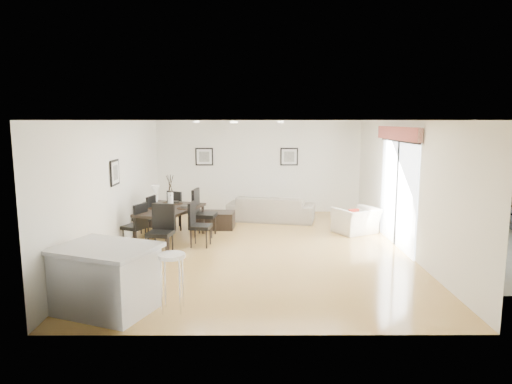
{
  "coord_description": "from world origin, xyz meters",
  "views": [
    {
      "loc": [
        -0.12,
        -9.44,
        2.69
      ],
      "look_at": [
        -0.09,
        0.4,
        1.15
      ],
      "focal_mm": 32.0,
      "sensor_mm": 36.0,
      "label": 1
    }
  ],
  "objects_px": {
    "kitchen_island": "(106,278)",
    "bar_stool": "(172,262)",
    "dining_table": "(171,212)",
    "side_table": "(156,214)",
    "dining_chair_head": "(162,227)",
    "dining_chair_enear": "(197,222)",
    "coffee_table": "(213,220)",
    "dining_chair_efar": "(201,210)",
    "dining_chair_wnear": "(137,223)",
    "sofa": "(271,208)",
    "dining_chair_wfar": "(147,214)",
    "armchair": "(356,221)",
    "dining_chair_foot": "(177,208)"
  },
  "relations": [
    {
      "from": "kitchen_island",
      "to": "sofa",
      "type": "bearing_deg",
      "value": 88.49
    },
    {
      "from": "dining_table",
      "to": "dining_chair_wfar",
      "type": "height_order",
      "value": "dining_chair_wfar"
    },
    {
      "from": "sofa",
      "to": "dining_chair_wfar",
      "type": "height_order",
      "value": "dining_chair_wfar"
    },
    {
      "from": "bar_stool",
      "to": "dining_chair_enear",
      "type": "bearing_deg",
      "value": 91.36
    },
    {
      "from": "dining_chair_wnear",
      "to": "side_table",
      "type": "xyz_separation_m",
      "value": [
        -0.01,
        1.96,
        -0.21
      ]
    },
    {
      "from": "dining_table",
      "to": "dining_chair_head",
      "type": "bearing_deg",
      "value": -69.73
    },
    {
      "from": "sofa",
      "to": "side_table",
      "type": "distance_m",
      "value": 3.05
    },
    {
      "from": "dining_table",
      "to": "dining_chair_efar",
      "type": "relative_size",
      "value": 1.78
    },
    {
      "from": "dining_chair_head",
      "to": "dining_chair_foot",
      "type": "distance_m",
      "value": 2.23
    },
    {
      "from": "sofa",
      "to": "armchair",
      "type": "distance_m",
      "value": 2.46
    },
    {
      "from": "sofa",
      "to": "bar_stool",
      "type": "height_order",
      "value": "bar_stool"
    },
    {
      "from": "dining_chair_foot",
      "to": "side_table",
      "type": "relative_size",
      "value": 1.53
    },
    {
      "from": "sofa",
      "to": "bar_stool",
      "type": "bearing_deg",
      "value": 86.91
    },
    {
      "from": "dining_table",
      "to": "dining_chair_foot",
      "type": "height_order",
      "value": "dining_chair_foot"
    },
    {
      "from": "dining_chair_efar",
      "to": "dining_chair_wnear",
      "type": "bearing_deg",
      "value": 134.82
    },
    {
      "from": "dining_table",
      "to": "dining_chair_enear",
      "type": "xyz_separation_m",
      "value": [
        0.63,
        -0.44,
        -0.13
      ]
    },
    {
      "from": "dining_chair_efar",
      "to": "armchair",
      "type": "bearing_deg",
      "value": -78.13
    },
    {
      "from": "dining_chair_head",
      "to": "bar_stool",
      "type": "relative_size",
      "value": 1.24
    },
    {
      "from": "dining_chair_enear",
      "to": "bar_stool",
      "type": "distance_m",
      "value": 3.42
    },
    {
      "from": "kitchen_island",
      "to": "dining_chair_wnear",
      "type": "bearing_deg",
      "value": 118.75
    },
    {
      "from": "dining_chair_wfar",
      "to": "dining_chair_efar",
      "type": "height_order",
      "value": "dining_chair_efar"
    },
    {
      "from": "dining_chair_enear",
      "to": "coffee_table",
      "type": "xyz_separation_m",
      "value": [
        0.2,
        1.66,
        -0.33
      ]
    },
    {
      "from": "dining_chair_head",
      "to": "dining_chair_enear",
      "type": "bearing_deg",
      "value": 56.52
    },
    {
      "from": "dining_chair_head",
      "to": "kitchen_island",
      "type": "height_order",
      "value": "dining_chair_head"
    },
    {
      "from": "dining_chair_wfar",
      "to": "dining_chair_foot",
      "type": "xyz_separation_m",
      "value": [
        0.59,
        0.69,
        0.01
      ]
    },
    {
      "from": "sofa",
      "to": "kitchen_island",
      "type": "bearing_deg",
      "value": 78.87
    },
    {
      "from": "kitchen_island",
      "to": "bar_stool",
      "type": "height_order",
      "value": "kitchen_island"
    },
    {
      "from": "side_table",
      "to": "dining_chair_enear",
      "type": "bearing_deg",
      "value": -56.1
    },
    {
      "from": "sofa",
      "to": "dining_chair_wfar",
      "type": "relative_size",
      "value": 2.41
    },
    {
      "from": "dining_chair_wfar",
      "to": "dining_chair_head",
      "type": "relative_size",
      "value": 0.92
    },
    {
      "from": "sofa",
      "to": "dining_chair_wfar",
      "type": "bearing_deg",
      "value": 41.68
    },
    {
      "from": "dining_chair_wnear",
      "to": "dining_chair_foot",
      "type": "xyz_separation_m",
      "value": [
        0.6,
        1.6,
        0.02
      ]
    },
    {
      "from": "dining_chair_enear",
      "to": "side_table",
      "type": "height_order",
      "value": "dining_chair_enear"
    },
    {
      "from": "dining_chair_wnear",
      "to": "coffee_table",
      "type": "height_order",
      "value": "dining_chair_wnear"
    },
    {
      "from": "sofa",
      "to": "armchair",
      "type": "relative_size",
      "value": 2.44
    },
    {
      "from": "dining_chair_enear",
      "to": "coffee_table",
      "type": "distance_m",
      "value": 1.71
    },
    {
      "from": "dining_chair_wnear",
      "to": "dining_chair_enear",
      "type": "distance_m",
      "value": 1.28
    },
    {
      "from": "dining_chair_wfar",
      "to": "dining_chair_efar",
      "type": "relative_size",
      "value": 0.86
    },
    {
      "from": "dining_table",
      "to": "dining_chair_enear",
      "type": "relative_size",
      "value": 2.06
    },
    {
      "from": "sofa",
      "to": "dining_chair_foot",
      "type": "distance_m",
      "value": 2.59
    },
    {
      "from": "dining_chair_wfar",
      "to": "dining_chair_foot",
      "type": "bearing_deg",
      "value": 150.91
    },
    {
      "from": "dining_chair_wnear",
      "to": "coffee_table",
      "type": "relative_size",
      "value": 0.9
    },
    {
      "from": "dining_table",
      "to": "dining_chair_wnear",
      "type": "xyz_separation_m",
      "value": [
        -0.64,
        -0.48,
        -0.14
      ]
    },
    {
      "from": "dining_chair_wnear",
      "to": "dining_chair_head",
      "type": "bearing_deg",
      "value": 70.74
    },
    {
      "from": "dining_chair_enear",
      "to": "sofa",
      "type": "bearing_deg",
      "value": -25.48
    },
    {
      "from": "dining_table",
      "to": "side_table",
      "type": "bearing_deg",
      "value": 133.32
    },
    {
      "from": "armchair",
      "to": "dining_chair_enear",
      "type": "distance_m",
      "value": 3.89
    },
    {
      "from": "dining_chair_wnear",
      "to": "dining_chair_foot",
      "type": "bearing_deg",
      "value": -176.15
    },
    {
      "from": "sofa",
      "to": "dining_chair_head",
      "type": "xyz_separation_m",
      "value": [
        -2.32,
        -3.22,
        0.24
      ]
    },
    {
      "from": "bar_stool",
      "to": "sofa",
      "type": "bearing_deg",
      "value": 74.82
    }
  ]
}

